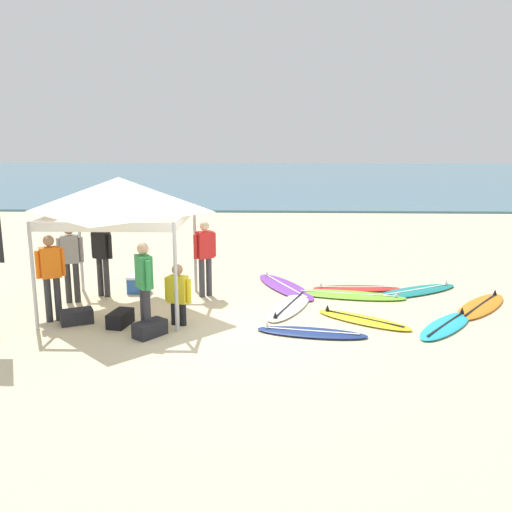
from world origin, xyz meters
The scene contains 22 objects.
ground_plane centered at (0.00, 0.00, 0.00)m, with size 80.00×80.00×0.00m, color beige.
sea centered at (0.00, 33.44, 0.05)m, with size 80.00×36.00×0.10m, color teal.
canopy_tent centered at (-2.44, 1.31, 2.39)m, with size 2.76×2.76×2.75m.
surfboard_cyan centered at (3.96, 0.36, 0.04)m, with size 1.69×1.97×0.19m.
surfboard_navy centered at (1.37, -0.12, 0.04)m, with size 2.11×0.91×0.19m.
surfboard_orange centered at (5.06, 1.61, 0.04)m, with size 1.88×2.20×0.19m.
surfboard_lime centered at (2.36, 2.35, 0.04)m, with size 2.65×1.17×0.19m.
surfboard_white centered at (1.02, 1.49, 0.04)m, with size 1.33×2.34×0.19m.
surfboard_teal centered at (3.96, 2.72, 0.04)m, with size 2.36×1.73×0.19m.
surfboard_red centered at (2.61, 2.90, 0.04)m, with size 2.05×0.59×0.19m.
surfboard_purple centered at (0.94, 3.01, 0.04)m, with size 1.70×2.58×0.19m.
surfboard_yellow centered at (2.43, 0.64, 0.04)m, with size 1.93×1.59×0.19m.
person_grey centered at (-3.68, 1.73, 0.99)m, with size 0.54×0.30×1.71m.
person_red centered at (-0.86, 2.29, 0.99)m, with size 0.47×0.38×1.71m.
person_orange centered at (-3.63, 0.49, 0.99)m, with size 0.49×0.37×1.71m.
person_green centered at (-1.66, -0.18, 0.99)m, with size 0.38×0.48×1.71m.
person_black centered at (-3.14, 2.21, 0.99)m, with size 0.51×0.34×1.71m.
person_yellow centered at (-1.15, 0.33, 0.66)m, with size 0.53×0.32×1.20m.
gear_bag_near_tent centered at (-1.57, -0.30, 0.14)m, with size 0.60×0.32×0.28m, color #232328.
gear_bag_by_pole centered at (-3.13, 0.34, 0.14)m, with size 0.60×0.32×0.28m, color #232328.
gear_bag_on_sand centered at (-2.26, 0.26, 0.14)m, with size 0.60×0.32×0.28m, color black.
cooler_box centered at (-2.43, 2.51, 0.20)m, with size 0.50×0.36×0.39m.
Camera 1 is at (0.66, -10.10, 3.69)m, focal length 40.21 mm.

